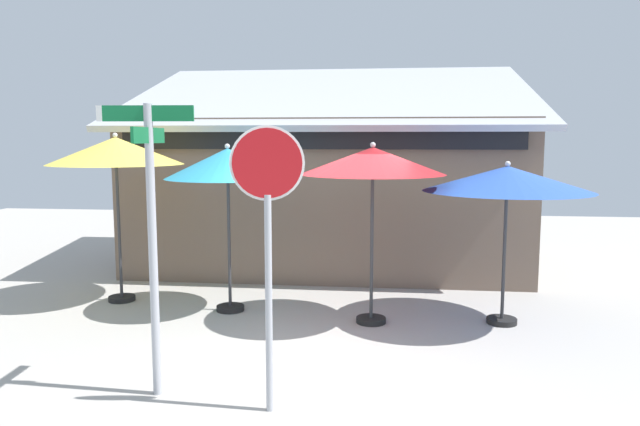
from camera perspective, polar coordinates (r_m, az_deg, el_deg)
The scene contains 8 objects.
ground_plane at distance 8.16m, azimuth -0.25°, elevation -12.65°, with size 28.00×28.00×0.10m, color #ADA8A0.
cafe_building at distance 13.03m, azimuth 1.01°, elevation 2.44°, with size 8.35×5.05×4.46m.
street_sign_post at distance 6.37m, azimuth -15.88°, elevation -0.51°, with size 1.00×0.94×3.07m.
stop_sign at distance 5.75m, azimuth -5.03°, elevation -0.47°, with size 0.71×0.16×2.84m.
patio_umbrella_mustard_left at distance 10.31m, azimuth -19.00°, elevation 5.54°, with size 2.18×2.18×2.81m.
patio_umbrella_teal_center at distance 9.30m, azimuth -8.85°, elevation 4.58°, with size 1.94×1.94×2.64m.
patio_umbrella_crimson_right at distance 8.59m, azimuth 5.07°, elevation 4.85°, with size 2.10×2.10×2.66m.
patio_umbrella_royal_blue_far_right at distance 8.95m, azimuth 17.50°, elevation 3.04°, with size 2.41×2.41×2.40m.
Camera 1 is at (0.92, -7.62, 2.71)m, focal length 33.38 mm.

